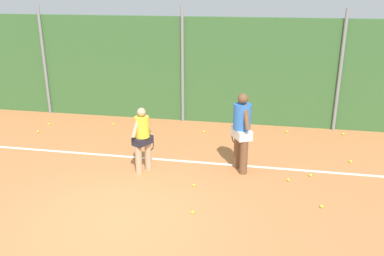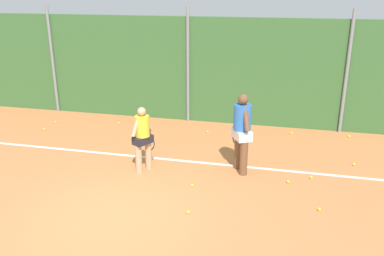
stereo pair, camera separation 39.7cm
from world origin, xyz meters
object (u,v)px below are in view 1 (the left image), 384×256
at_px(tennis_ball_10, 287,132).
at_px(tennis_ball_11, 288,180).
at_px(tennis_ball_7, 204,132).
at_px(player_foreground_near, 143,136).
at_px(tennis_ball_1, 351,161).
at_px(tennis_ball_0, 113,124).
at_px(tennis_ball_9, 38,131).
at_px(tennis_ball_6, 194,185).
at_px(tennis_ball_4, 49,124).
at_px(tennis_ball_2, 343,134).
at_px(player_midcourt, 242,128).
at_px(tennis_ball_8, 193,212).
at_px(tennis_ball_12, 310,175).
at_px(tennis_ball_5, 322,206).

distance_m(tennis_ball_10, tennis_ball_11, 3.33).
bearing_deg(tennis_ball_7, player_foreground_near, -108.56).
bearing_deg(tennis_ball_1, tennis_ball_0, 166.64).
xyz_separation_m(tennis_ball_7, tennis_ball_9, (-4.98, -0.93, 0.00)).
xyz_separation_m(tennis_ball_0, tennis_ball_7, (2.97, -0.16, 0.00)).
bearing_deg(tennis_ball_7, tennis_ball_10, 10.76).
bearing_deg(tennis_ball_6, tennis_ball_4, 148.36).
bearing_deg(tennis_ball_9, tennis_ball_2, 9.37).
bearing_deg(tennis_ball_11, tennis_ball_10, 88.96).
distance_m(player_foreground_near, tennis_ball_1, 5.29).
bearing_deg(player_midcourt, tennis_ball_4, 43.02).
relative_size(tennis_ball_0, tennis_ball_9, 1.00).
height_order(tennis_ball_1, tennis_ball_10, same).
height_order(tennis_ball_8, tennis_ball_11, same).
distance_m(player_midcourt, tennis_ball_12, 1.96).
bearing_deg(player_foreground_near, tennis_ball_10, -16.69).
relative_size(tennis_ball_5, tennis_ball_9, 1.00).
distance_m(tennis_ball_2, tennis_ball_4, 9.22).
relative_size(player_foreground_near, tennis_ball_10, 24.16).
distance_m(player_midcourt, tennis_ball_2, 4.31).
relative_size(player_foreground_near, tennis_ball_11, 24.16).
bearing_deg(tennis_ball_5, tennis_ball_12, 93.98).
xyz_separation_m(tennis_ball_1, tennis_ball_8, (-3.49, -3.15, 0.00)).
xyz_separation_m(player_midcourt, tennis_ball_12, (1.66, -0.05, -1.05)).
bearing_deg(tennis_ball_11, tennis_ball_4, 160.57).
xyz_separation_m(player_foreground_near, tennis_ball_11, (3.42, 0.10, -0.86)).
bearing_deg(tennis_ball_12, tennis_ball_6, -158.67).
distance_m(tennis_ball_1, tennis_ball_4, 9.14).
relative_size(player_midcourt, tennis_ball_2, 29.16).
relative_size(tennis_ball_0, tennis_ball_8, 1.00).
height_order(player_foreground_near, tennis_ball_0, player_foreground_near).
distance_m(player_foreground_near, tennis_ball_2, 6.30).
height_order(player_foreground_near, tennis_ball_11, player_foreground_near).
bearing_deg(tennis_ball_11, tennis_ball_0, 150.94).
bearing_deg(tennis_ball_6, tennis_ball_7, 95.66).
xyz_separation_m(tennis_ball_5, tennis_ball_7, (-3.05, 3.95, 0.00)).
relative_size(tennis_ball_2, tennis_ball_5, 1.00).
distance_m(tennis_ball_0, tennis_ball_10, 5.48).
bearing_deg(player_foreground_near, tennis_ball_4, 84.75).
relative_size(tennis_ball_2, tennis_ball_12, 1.00).
bearing_deg(tennis_ball_7, tennis_ball_4, -177.49).
bearing_deg(tennis_ball_7, tennis_ball_0, 176.99).
height_order(tennis_ball_4, tennis_ball_8, same).
bearing_deg(tennis_ball_12, tennis_ball_0, 155.76).
bearing_deg(tennis_ball_12, tennis_ball_1, 43.32).
xyz_separation_m(tennis_ball_7, tennis_ball_10, (2.50, 0.47, 0.00)).
height_order(tennis_ball_0, tennis_ball_7, same).
relative_size(tennis_ball_2, tennis_ball_7, 1.00).
xyz_separation_m(player_foreground_near, tennis_ball_8, (1.52, -1.71, -0.86)).
bearing_deg(tennis_ball_4, tennis_ball_11, -19.43).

